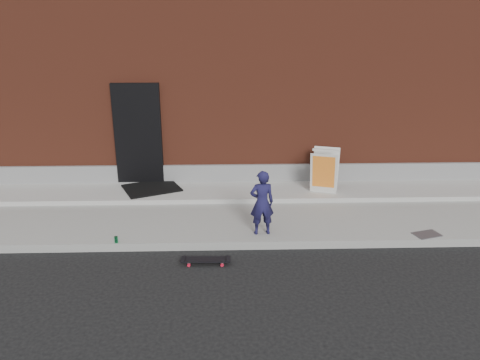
{
  "coord_description": "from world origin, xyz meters",
  "views": [
    {
      "loc": [
        -0.62,
        -7.33,
        3.83
      ],
      "look_at": [
        -0.38,
        0.8,
        1.02
      ],
      "focal_mm": 35.0,
      "sensor_mm": 36.0,
      "label": 1
    }
  ],
  "objects_px": {
    "child": "(262,203)",
    "skateboard": "(206,260)",
    "soda_can": "(116,240)",
    "pizza_sign": "(325,171)"
  },
  "relations": [
    {
      "from": "child",
      "to": "pizza_sign",
      "type": "bearing_deg",
      "value": -135.0
    },
    {
      "from": "pizza_sign",
      "to": "soda_can",
      "type": "bearing_deg",
      "value": -151.62
    },
    {
      "from": "skateboard",
      "to": "pizza_sign",
      "type": "height_order",
      "value": "pizza_sign"
    },
    {
      "from": "soda_can",
      "to": "pizza_sign",
      "type": "bearing_deg",
      "value": 28.38
    },
    {
      "from": "child",
      "to": "skateboard",
      "type": "height_order",
      "value": "child"
    },
    {
      "from": "skateboard",
      "to": "soda_can",
      "type": "xyz_separation_m",
      "value": [
        -1.57,
        0.52,
        0.14
      ]
    },
    {
      "from": "child",
      "to": "soda_can",
      "type": "relative_size",
      "value": 10.32
    },
    {
      "from": "pizza_sign",
      "to": "soda_can",
      "type": "xyz_separation_m",
      "value": [
        -4.05,
        -2.19,
        -0.52
      ]
    },
    {
      "from": "child",
      "to": "skateboard",
      "type": "relative_size",
      "value": 1.51
    },
    {
      "from": "child",
      "to": "pizza_sign",
      "type": "height_order",
      "value": "child"
    }
  ]
}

